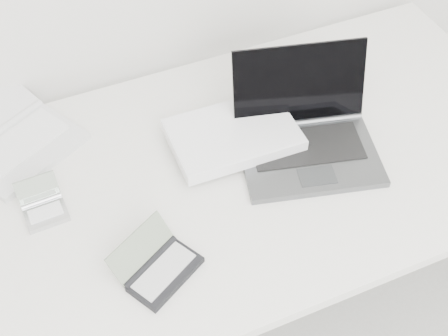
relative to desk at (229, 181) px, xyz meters
name	(u,v)px	position (x,y,z in m)	size (l,w,h in m)	color
desk	(229,181)	(0.00, 0.00, 0.00)	(1.60, 0.80, 0.73)	white
laptop_large	(269,135)	(0.12, 0.03, 0.08)	(0.50, 0.38, 0.22)	#56585B
netbook_open_white	(11,138)	(-0.46, 0.29, 0.06)	(0.40, 0.43, 0.06)	silver
pda_silver	(43,207)	(-0.43, 0.05, 0.06)	(0.10, 0.10, 0.08)	#BABABE
palmtop_charcoal	(159,267)	(-0.25, -0.20, 0.06)	(0.20, 0.19, 0.08)	black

